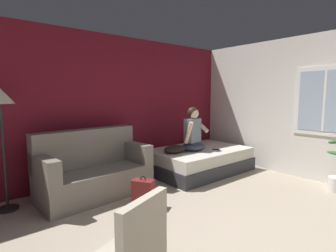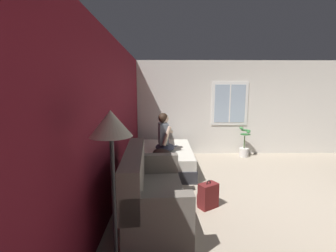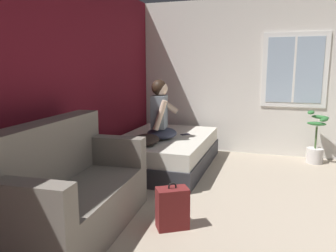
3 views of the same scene
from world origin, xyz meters
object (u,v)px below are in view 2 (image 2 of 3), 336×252
Objects in this scene: bed at (164,158)px; throw_pillow at (161,153)px; potted_plant at (244,146)px; floor_lamp at (112,142)px; person_seated at (164,135)px; backpack at (208,196)px; cell_phone at (175,146)px; couch at (150,194)px.

throw_pillow is at bearing 175.42° from bed.
floor_lamp is at bearing 148.11° from potted_plant.
person_seated reaches higher than backpack.
throw_pillow is (-0.44, 0.06, -0.29)m from person_seated.
potted_plant is at bearing -56.48° from throw_pillow.
bed is 1.21× the size of floor_lamp.
bed is 2.36× the size of person_seated.
potted_plant is (0.91, -2.27, 0.07)m from bed.
cell_phone reaches higher than bed.
cell_phone is at bearing 109.60° from potted_plant.
backpack is at bearing -148.78° from throw_pillow.
bed is 1.18× the size of couch.
bed is 2.45m from potted_plant.
backpack is at bearing -157.50° from person_seated.
bed is at bearing -107.97° from cell_phone.
bed is at bearing -4.55° from couch.
potted_plant reaches higher than backpack.
cell_phone is (0.20, -0.28, 0.25)m from bed.
person_seated is 0.53m from throw_pillow.
backpack is (-1.71, -0.71, -0.64)m from person_seated.
bed is at bearing 20.68° from backpack.
floor_lamp is (-2.78, 0.37, 0.88)m from throw_pillow.
person_seated is 0.59m from cell_phone.
bed is 0.63m from person_seated.
floor_lamp is (-3.22, 0.42, 0.59)m from person_seated.
potted_plant is at bearing -37.85° from couch.
person_seated is (2.06, -0.19, 0.44)m from couch.
potted_plant is (0.71, -1.99, -0.18)m from cell_phone.
potted_plant reaches higher than cell_phone.
cell_phone is 0.08× the size of floor_lamp.
floor_lamp is at bearing 172.53° from person_seated.
bed is at bearing -4.58° from throw_pillow.
person_seated is 0.51× the size of floor_lamp.
couch reaches higher than potted_plant.
couch reaches higher than cell_phone.
floor_lamp is at bearing 173.05° from bed.
throw_pillow is at bearing 123.52° from potted_plant.
potted_plant is at bearing -29.07° from backpack.
potted_plant is (4.32, -2.69, -1.13)m from floor_lamp.
person_seated is at bearing -88.79° from cell_phone.
floor_lamp is 2.00× the size of potted_plant.
couch is at bearing 174.84° from person_seated.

